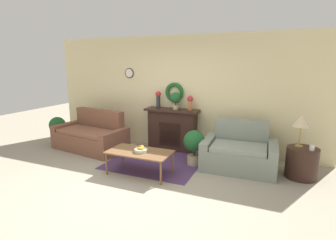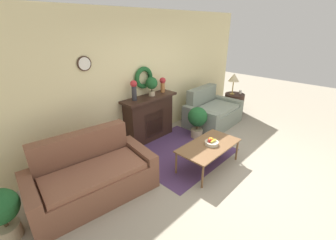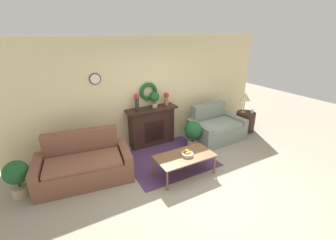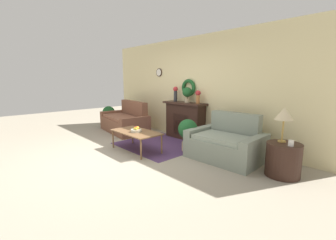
# 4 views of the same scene
# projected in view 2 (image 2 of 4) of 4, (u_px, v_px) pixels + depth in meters

# --- Properties ---
(ground_plane) EXTENTS (16.00, 16.00, 0.00)m
(ground_plane) POSITION_uv_depth(u_px,v_px,m) (236.00, 176.00, 3.87)
(ground_plane) COLOR #9E937F
(floor_rug) EXTENTS (1.89, 1.73, 0.01)m
(floor_rug) POSITION_uv_depth(u_px,v_px,m) (178.00, 152.00, 4.60)
(floor_rug) COLOR #4C335B
(floor_rug) RESTS_ON ground_plane
(wall_back) EXTENTS (6.80, 0.16, 2.70)m
(wall_back) POSITION_uv_depth(u_px,v_px,m) (144.00, 78.00, 4.80)
(wall_back) COLOR beige
(wall_back) RESTS_ON ground_plane
(fireplace) EXTENTS (1.29, 0.41, 1.00)m
(fireplace) POSITION_uv_depth(u_px,v_px,m) (149.00, 118.00, 4.97)
(fireplace) COLOR #331E16
(fireplace) RESTS_ON ground_plane
(couch_left) EXTENTS (1.89, 1.13, 0.93)m
(couch_left) POSITION_uv_depth(u_px,v_px,m) (92.00, 176.00, 3.36)
(couch_left) COLOR brown
(couch_left) RESTS_ON ground_plane
(loveseat_right) EXTENTS (1.44, 1.02, 0.92)m
(loveseat_right) POSITION_uv_depth(u_px,v_px,m) (212.00, 112.00, 5.80)
(loveseat_right) COLOR gray
(loveseat_right) RESTS_ON ground_plane
(coffee_table) EXTENTS (1.19, 0.63, 0.45)m
(coffee_table) POSITION_uv_depth(u_px,v_px,m) (209.00, 147.00, 3.99)
(coffee_table) COLOR brown
(coffee_table) RESTS_ON ground_plane
(fruit_bowl) EXTENTS (0.24, 0.24, 0.12)m
(fruit_bowl) POSITION_uv_depth(u_px,v_px,m) (211.00, 142.00, 3.97)
(fruit_bowl) COLOR beige
(fruit_bowl) RESTS_ON coffee_table
(side_table_by_loveseat) EXTENTS (0.55, 0.55, 0.56)m
(side_table_by_loveseat) POSITION_uv_depth(u_px,v_px,m) (234.00, 103.00, 6.54)
(side_table_by_loveseat) COLOR #331E16
(side_table_by_loveseat) RESTS_ON ground_plane
(table_lamp) EXTENTS (0.30, 0.30, 0.59)m
(table_lamp) POSITION_uv_depth(u_px,v_px,m) (234.00, 78.00, 6.23)
(table_lamp) COLOR #B28E42
(table_lamp) RESTS_ON side_table_by_loveseat
(mug) EXTENTS (0.08, 0.08, 0.10)m
(mug) POSITION_uv_depth(u_px,v_px,m) (240.00, 92.00, 6.43)
(mug) COLOR silver
(mug) RESTS_ON side_table_by_loveseat
(vase_on_mantel_left) EXTENTS (0.14, 0.14, 0.41)m
(vase_on_mantel_left) POSITION_uv_depth(u_px,v_px,m) (134.00, 89.00, 4.43)
(vase_on_mantel_left) COLOR #2D2D33
(vase_on_mantel_left) RESTS_ON fireplace
(vase_on_mantel_right) EXTENTS (0.14, 0.14, 0.33)m
(vase_on_mantel_right) POSITION_uv_depth(u_px,v_px,m) (163.00, 84.00, 4.99)
(vase_on_mantel_right) COLOR #AD6B38
(vase_on_mantel_right) RESTS_ON fireplace
(potted_plant_on_mantel) EXTENTS (0.25, 0.25, 0.40)m
(potted_plant_on_mantel) POSITION_uv_depth(u_px,v_px,m) (152.00, 84.00, 4.72)
(potted_plant_on_mantel) COLOR tan
(potted_plant_on_mantel) RESTS_ON fireplace
(potted_plant_floor_by_couch) EXTENTS (0.42, 0.42, 0.70)m
(potted_plant_floor_by_couch) POSITION_uv_depth(u_px,v_px,m) (1.00, 211.00, 2.61)
(potted_plant_floor_by_couch) COLOR tan
(potted_plant_floor_by_couch) RESTS_ON ground_plane
(potted_plant_floor_by_loveseat) EXTENTS (0.44, 0.44, 0.72)m
(potted_plant_floor_by_loveseat) POSITION_uv_depth(u_px,v_px,m) (197.00, 119.00, 5.04)
(potted_plant_floor_by_loveseat) COLOR tan
(potted_plant_floor_by_loveseat) RESTS_ON ground_plane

